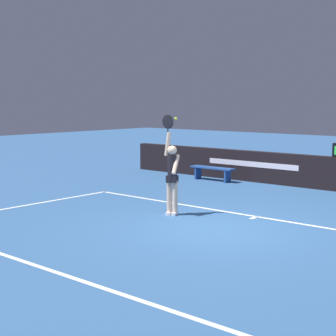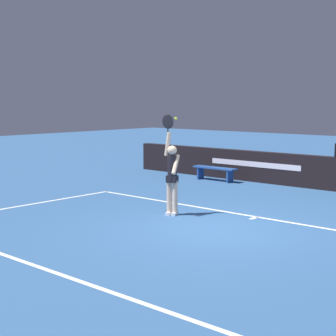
# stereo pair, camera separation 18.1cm
# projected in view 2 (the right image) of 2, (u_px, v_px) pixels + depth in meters

# --- Properties ---
(ground_plane) EXTENTS (60.00, 60.00, 0.00)m
(ground_plane) POSITION_uv_depth(u_px,v_px,m) (216.00, 230.00, 11.27)
(ground_plane) COLOR #305889
(court_lines) EXTENTS (10.62, 5.70, 0.00)m
(court_lines) POSITION_uv_depth(u_px,v_px,m) (180.00, 240.00, 10.42)
(court_lines) COLOR white
(court_lines) RESTS_ON ground
(tennis_player) EXTENTS (0.50, 0.38, 2.40)m
(tennis_player) POSITION_uv_depth(u_px,v_px,m) (172.00, 174.00, 12.60)
(tennis_player) COLOR beige
(tennis_player) RESTS_ON ground
(tennis_ball) EXTENTS (0.07, 0.07, 0.07)m
(tennis_ball) POSITION_uv_depth(u_px,v_px,m) (176.00, 119.00, 12.42)
(tennis_ball) COLOR #C8E32D
(courtside_bench_near) EXTENTS (1.63, 0.37, 0.46)m
(courtside_bench_near) POSITION_uv_depth(u_px,v_px,m) (215.00, 170.00, 18.07)
(courtside_bench_near) COLOR #234991
(courtside_bench_near) RESTS_ON ground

